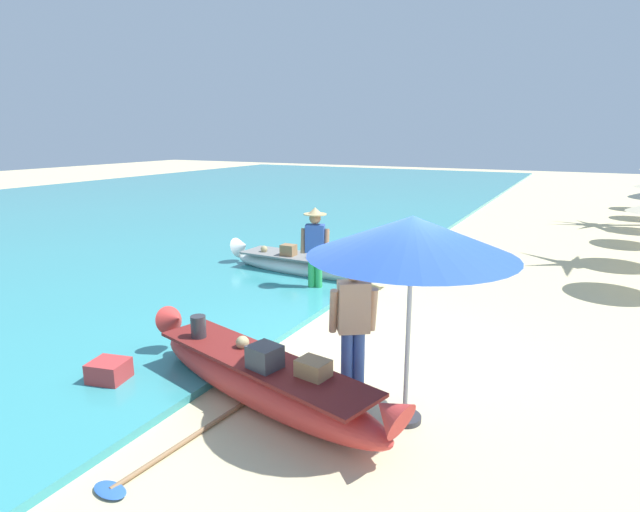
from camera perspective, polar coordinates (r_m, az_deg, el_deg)
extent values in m
plane|color=beige|center=(7.10, 4.44, -12.11)|extent=(80.00, 80.00, 0.00)
cube|color=teal|center=(21.30, -21.26, 4.39)|extent=(24.00, 56.00, 0.10)
ellipsoid|color=red|center=(6.14, -6.48, -13.63)|extent=(3.69, 1.60, 0.54)
cone|color=red|center=(4.94, 7.67, -16.64)|extent=(0.49, 0.49, 0.47)
cone|color=red|center=(7.35, -15.73, -6.70)|extent=(0.49, 0.49, 0.47)
cube|color=maroon|center=(6.02, -6.55, -11.33)|extent=(3.13, 1.46, 0.04)
cylinder|color=#2D2D33|center=(6.70, -13.18, -7.62)|extent=(0.19, 0.19, 0.30)
sphere|color=tan|center=(6.32, -8.50, -9.36)|extent=(0.16, 0.16, 0.16)
cube|color=#424247|center=(5.76, -6.07, -11.01)|extent=(0.38, 0.36, 0.27)
cube|color=#9E754C|center=(5.56, -0.73, -12.28)|extent=(0.37, 0.31, 0.20)
ellipsoid|color=white|center=(11.22, -1.24, -1.23)|extent=(3.73, 0.93, 0.44)
cone|color=white|center=(10.37, 7.34, -1.02)|extent=(0.44, 0.49, 0.54)
cone|color=white|center=(12.15, -8.58, 1.07)|extent=(0.44, 0.49, 0.54)
cube|color=gray|center=(11.16, -1.25, -0.14)|extent=(3.14, 0.92, 0.04)
sphere|color=tan|center=(11.65, -6.15, 0.76)|extent=(0.16, 0.16, 0.16)
cube|color=#9E754C|center=(11.24, -3.47, 0.61)|extent=(0.31, 0.26, 0.26)
cylinder|color=#386699|center=(11.00, -0.46, 0.47)|extent=(0.12, 0.12, 0.31)
cylinder|color=#2D2D33|center=(10.68, 1.79, 0.13)|extent=(0.19, 0.19, 0.33)
cylinder|color=green|center=(10.12, -0.14, -1.78)|extent=(0.14, 0.14, 0.80)
cylinder|color=green|center=(10.14, -0.93, -1.76)|extent=(0.14, 0.14, 0.80)
cube|color=#3356B2|center=(9.98, -0.54, 1.95)|extent=(0.41, 0.33, 0.54)
cylinder|color=#9E7051|center=(9.94, 0.75, 1.61)|extent=(0.15, 0.21, 0.49)
cylinder|color=#9E7051|center=(10.00, -1.87, 1.68)|extent=(0.15, 0.21, 0.49)
sphere|color=#9E7051|center=(9.91, -0.55, 4.15)|extent=(0.22, 0.22, 0.22)
cylinder|color=tan|center=(9.89, -0.55, 4.61)|extent=(0.44, 0.44, 0.02)
cone|color=tan|center=(9.88, -0.55, 5.01)|extent=(0.26, 0.26, 0.12)
cylinder|color=#3D5BA8|center=(6.22, 2.95, -11.78)|extent=(0.14, 0.14, 0.82)
cylinder|color=#3D5BA8|center=(6.24, 4.25, -11.70)|extent=(0.14, 0.14, 0.82)
cube|color=tan|center=(5.96, 3.70, -5.58)|extent=(0.42, 0.38, 0.60)
cylinder|color=tan|center=(5.96, 1.47, -6.06)|extent=(0.19, 0.22, 0.54)
cylinder|color=tan|center=(6.04, 5.82, -5.87)|extent=(0.19, 0.22, 0.54)
sphere|color=tan|center=(5.84, 3.76, -1.69)|extent=(0.22, 0.22, 0.22)
cylinder|color=#B7B7BC|center=(5.52, 9.68, -7.35)|extent=(0.05, 0.05, 2.23)
cone|color=blue|center=(5.27, 10.07, 2.16)|extent=(2.13, 2.13, 0.41)
cylinder|color=#333338|center=(5.99, 9.25, -17.10)|extent=(0.36, 0.36, 0.06)
cube|color=#C63838|center=(7.00, -22.10, -11.93)|extent=(0.50, 0.47, 0.35)
cylinder|color=#8E6B47|center=(5.71, -14.51, -19.04)|extent=(0.21, 1.75, 0.05)
ellipsoid|color=#2D60B7|center=(5.27, -22.03, -22.69)|extent=(0.38, 0.23, 0.03)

